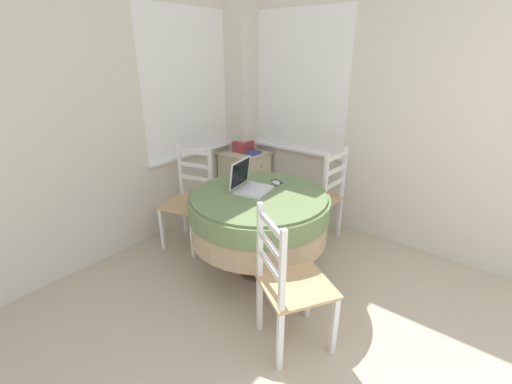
# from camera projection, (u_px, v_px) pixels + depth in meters

# --- Properties ---
(corner_room_shell) EXTENTS (4.39, 5.16, 2.55)m
(corner_room_shell) POSITION_uv_depth(u_px,v_px,m) (282.00, 119.00, 2.84)
(corner_room_shell) COLOR beige
(corner_room_shell) RESTS_ON ground_plane
(round_dining_table) EXTENTS (1.15, 1.15, 0.73)m
(round_dining_table) POSITION_uv_depth(u_px,v_px,m) (259.00, 213.00, 2.82)
(round_dining_table) COLOR #4C3D2D
(round_dining_table) RESTS_ON ground_plane
(laptop) EXTENTS (0.34, 0.32, 0.25)m
(laptop) POSITION_uv_depth(u_px,v_px,m) (249.00, 184.00, 2.82)
(laptop) COLOR silver
(laptop) RESTS_ON round_dining_table
(computer_mouse) EXTENTS (0.05, 0.08, 0.04)m
(computer_mouse) POSITION_uv_depth(u_px,v_px,m) (276.00, 183.00, 2.93)
(computer_mouse) COLOR silver
(computer_mouse) RESTS_ON round_dining_table
(cell_phone) EXTENTS (0.09, 0.12, 0.01)m
(cell_phone) POSITION_uv_depth(u_px,v_px,m) (277.00, 182.00, 3.01)
(cell_phone) COLOR #2D2D33
(cell_phone) RESTS_ON round_dining_table
(dining_chair_near_back_window) EXTENTS (0.51, 0.49, 0.97)m
(dining_chair_near_back_window) POSITION_uv_depth(u_px,v_px,m) (189.00, 200.00, 3.32)
(dining_chair_near_back_window) COLOR tan
(dining_chair_near_back_window) RESTS_ON ground_plane
(dining_chair_near_right_window) EXTENTS (0.42, 0.44, 0.97)m
(dining_chair_near_right_window) POSITION_uv_depth(u_px,v_px,m) (320.00, 198.00, 3.38)
(dining_chair_near_right_window) COLOR tan
(dining_chair_near_right_window) RESTS_ON ground_plane
(dining_chair_camera_near) EXTENTS (0.57, 0.56, 0.97)m
(dining_chair_camera_near) POSITION_uv_depth(u_px,v_px,m) (290.00, 285.00, 2.12)
(dining_chair_camera_near) COLOR tan
(dining_chair_camera_near) RESTS_ON ground_plane
(corner_cabinet) EXTENTS (0.47, 0.50, 0.69)m
(corner_cabinet) POSITION_uv_depth(u_px,v_px,m) (245.00, 180.00, 4.16)
(corner_cabinet) COLOR beige
(corner_cabinet) RESTS_ON ground_plane
(storage_box) EXTENTS (0.20, 0.18, 0.12)m
(storage_box) POSITION_uv_depth(u_px,v_px,m) (243.00, 146.00, 4.04)
(storage_box) COLOR #9E3338
(storage_box) RESTS_ON corner_cabinet
(book_on_cabinet) EXTENTS (0.16, 0.24, 0.02)m
(book_on_cabinet) POSITION_uv_depth(u_px,v_px,m) (250.00, 152.00, 3.99)
(book_on_cabinet) COLOR #33478C
(book_on_cabinet) RESTS_ON corner_cabinet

